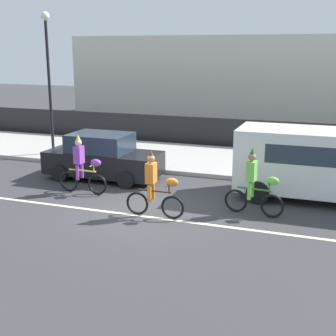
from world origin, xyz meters
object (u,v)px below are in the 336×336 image
object	(u,v)px
parade_cyclist_purple	(83,168)
parade_cyclist_orange	(155,188)
parade_cyclist_lime	(255,186)
parked_car_black	(103,157)
street_lamp_post	(48,63)
parked_van_white	(323,160)

from	to	relation	value
parade_cyclist_purple	parade_cyclist_orange	size ratio (longest dim) A/B	1.00
parade_cyclist_purple	parade_cyclist_lime	xyz separation A→B (m)	(5.56, -0.18, 0.00)
parade_cyclist_purple	parked_car_black	world-z (taller)	parade_cyclist_purple
parade_cyclist_lime	parade_cyclist_purple	bearing A→B (deg)	178.12
parked_car_black	street_lamp_post	world-z (taller)	street_lamp_post
parade_cyclist_purple	parade_cyclist_orange	distance (m)	3.27
parade_cyclist_purple	street_lamp_post	distance (m)	6.53
parked_van_white	parade_cyclist_purple	bearing A→B (deg)	-165.90
parked_van_white	parked_car_black	distance (m)	7.49
parade_cyclist_orange	parked_van_white	xyz separation A→B (m)	(4.27, 3.12, 0.44)
parade_cyclist_orange	parade_cyclist_lime	xyz separation A→B (m)	(2.55, 1.11, 0.00)
parked_van_white	street_lamp_post	size ratio (longest dim) A/B	0.85
parade_cyclist_purple	parade_cyclist_lime	size ratio (longest dim) A/B	1.00
parade_cyclist_purple	parked_van_white	xyz separation A→B (m)	(7.27, 1.83, 0.44)
parade_cyclist_lime	parked_van_white	world-z (taller)	parked_van_white
parade_cyclist_orange	parked_car_black	size ratio (longest dim) A/B	0.47
parade_cyclist_purple	parked_van_white	distance (m)	7.51
parked_car_black	parade_cyclist_lime	bearing A→B (deg)	-18.75
parade_cyclist_orange	parked_van_white	distance (m)	5.30
parade_cyclist_lime	parked_car_black	bearing A→B (deg)	161.25
parade_cyclist_purple	parade_cyclist_lime	world-z (taller)	same
parked_van_white	parked_car_black	size ratio (longest dim) A/B	1.22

